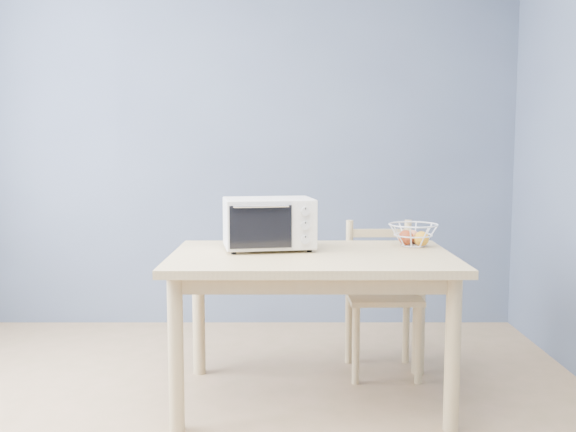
{
  "coord_description": "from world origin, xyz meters",
  "views": [
    {
      "loc": [
        0.38,
        -2.33,
        1.28
      ],
      "look_at": [
        0.39,
        0.9,
        0.93
      ],
      "focal_mm": 40.0,
      "sensor_mm": 36.0,
      "label": 1
    }
  ],
  "objects_px": {
    "dining_table": "(311,274)",
    "dining_chair": "(382,298)",
    "fruit_basket": "(413,235)",
    "toaster_oven": "(265,223)"
  },
  "relations": [
    {
      "from": "dining_table",
      "to": "dining_chair",
      "type": "bearing_deg",
      "value": 45.44
    },
    {
      "from": "toaster_oven",
      "to": "dining_chair",
      "type": "height_order",
      "value": "toaster_oven"
    },
    {
      "from": "toaster_oven",
      "to": "fruit_basket",
      "type": "distance_m",
      "value": 0.8
    },
    {
      "from": "dining_table",
      "to": "dining_chair",
      "type": "xyz_separation_m",
      "value": [
        0.42,
        0.42,
        -0.23
      ]
    },
    {
      "from": "fruit_basket",
      "to": "toaster_oven",
      "type": "bearing_deg",
      "value": -171.93
    },
    {
      "from": "dining_table",
      "to": "dining_chair",
      "type": "height_order",
      "value": "dining_chair"
    },
    {
      "from": "dining_chair",
      "to": "fruit_basket",
      "type": "bearing_deg",
      "value": -55.16
    },
    {
      "from": "toaster_oven",
      "to": "dining_table",
      "type": "bearing_deg",
      "value": -37.44
    },
    {
      "from": "dining_table",
      "to": "toaster_oven",
      "type": "distance_m",
      "value": 0.36
    },
    {
      "from": "dining_table",
      "to": "dining_chair",
      "type": "distance_m",
      "value": 0.64
    }
  ]
}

